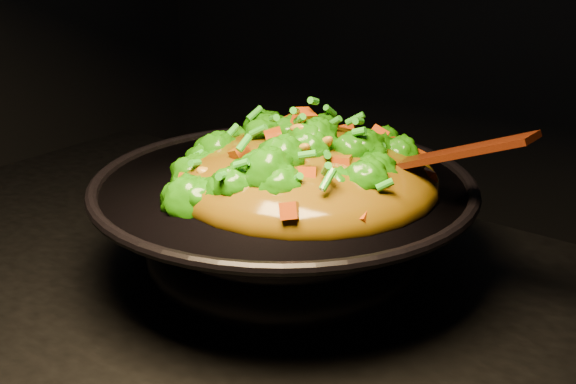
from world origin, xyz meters
The scene contains 4 objects.
wok centered at (0.09, 0.12, 0.97)m, with size 0.46×0.46×0.13m, color black, non-canonical shape.
stir_fry centered at (0.11, 0.13, 1.09)m, with size 0.33×0.33×0.11m, color #207308, non-canonical shape.
spatula centered at (0.24, 0.17, 1.08)m, with size 0.28×0.04×0.01m, color #370D04.
back_pot centered at (0.01, 0.31, 0.96)m, with size 0.20×0.20×0.11m, color black.
Camera 1 is at (0.60, -0.55, 1.35)m, focal length 45.00 mm.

